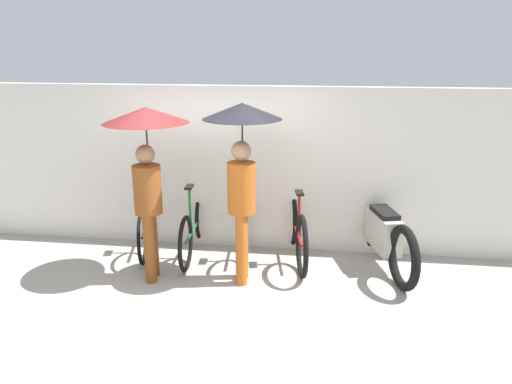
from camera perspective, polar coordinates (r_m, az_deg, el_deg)
name	(u,v)px	position (r m, az deg, el deg)	size (l,w,h in m)	color
ground_plane	(193,306)	(5.56, -7.17, -12.81)	(30.00, 30.00, 0.00)	#9E998E
back_wall	(223,168)	(6.76, -3.74, 2.76)	(11.14, 0.12, 2.20)	silver
parked_bicycle_0	(147,223)	(6.99, -12.39, -3.44)	(0.54, 1.65, 1.01)	black
parked_bicycle_1	(194,227)	(6.71, -7.11, -3.96)	(0.44, 1.76, 0.99)	black
parked_bicycle_2	(245,228)	(6.57, -1.32, -4.19)	(0.44, 1.69, 0.97)	black
parked_bicycle_3	(297,230)	(6.50, 4.67, -4.31)	(0.50, 1.78, 1.07)	black
pedestrian_leading	(146,147)	(5.80, -12.41, 5.03)	(0.98, 0.98, 2.04)	brown
pedestrian_center	(242,149)	(5.60, -1.62, 4.99)	(0.90, 0.90, 2.09)	#B25619
motorcycle	(383,234)	(6.48, 14.32, -4.66)	(0.76, 1.99, 0.95)	black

